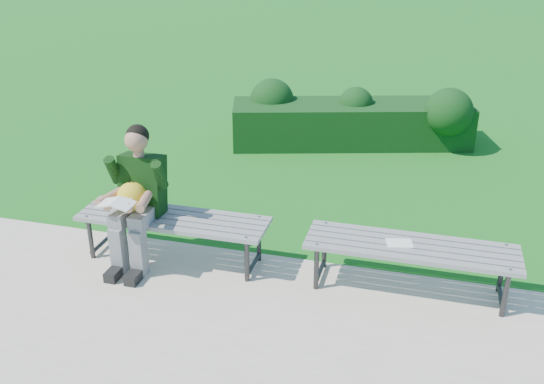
{
  "coord_description": "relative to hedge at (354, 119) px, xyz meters",
  "views": [
    {
      "loc": [
        1.76,
        -4.94,
        3.0
      ],
      "look_at": [
        0.47,
        -0.18,
        0.78
      ],
      "focal_mm": 40.0,
      "sensor_mm": 36.0,
      "label": 1
    }
  ],
  "objects": [
    {
      "name": "bench_left",
      "position": [
        -1.16,
        -3.78,
        0.04
      ],
      "size": [
        1.8,
        0.5,
        0.46
      ],
      "color": "gray",
      "rests_on": "walkway"
    },
    {
      "name": "hedge",
      "position": [
        0.0,
        0.0,
        0.0
      ],
      "size": [
        3.5,
        1.76,
        0.9
      ],
      "color": "#113D15",
      "rests_on": "ground"
    },
    {
      "name": "seated_boy",
      "position": [
        -1.46,
        -3.88,
        0.34
      ],
      "size": [
        0.56,
        0.76,
        1.31
      ],
      "color": "gray",
      "rests_on": "walkway"
    },
    {
      "name": "ground",
      "position": [
        -0.7,
        -3.47,
        -0.38
      ],
      "size": [
        80.0,
        80.0,
        0.0
      ],
      "color": "#34721A",
      "rests_on": "ground"
    },
    {
      "name": "paper_sheet",
      "position": [
        0.93,
        -3.74,
        0.1
      ],
      "size": [
        0.25,
        0.21,
        0.01
      ],
      "color": "white",
      "rests_on": "bench_right"
    },
    {
      "name": "bench_right",
      "position": [
        1.03,
        -3.74,
        0.04
      ],
      "size": [
        1.8,
        0.5,
        0.46
      ],
      "color": "gray",
      "rests_on": "walkway"
    },
    {
      "name": "walkway",
      "position": [
        -0.7,
        -5.22,
        -0.37
      ],
      "size": [
        30.0,
        3.5,
        0.02
      ],
      "color": "#BDB09E",
      "rests_on": "ground"
    }
  ]
}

